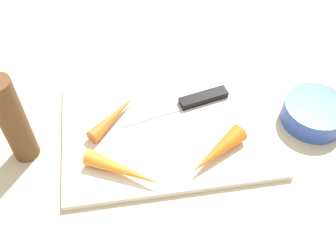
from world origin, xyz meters
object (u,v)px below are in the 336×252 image
at_px(carrot_medium, 114,116).
at_px(carrot_shortest, 216,152).
at_px(small_bowl, 315,113).
at_px(knife, 197,100).
at_px(carrot_longest, 124,170).
at_px(cutting_board, 168,128).
at_px(pepper_grinder, 13,121).

relative_size(carrot_medium, carrot_shortest, 1.01).
bearing_deg(small_bowl, knife, -17.91).
xyz_separation_m(knife, carrot_medium, (0.15, 0.02, 0.01)).
bearing_deg(carrot_shortest, carrot_longest, -30.66).
bearing_deg(knife, cutting_board, 25.83).
bearing_deg(carrot_medium, small_bowl, -53.28).
bearing_deg(pepper_grinder, knife, -168.88).
bearing_deg(small_bowl, carrot_shortest, 17.77).
bearing_deg(pepper_grinder, carrot_medium, -165.72).
distance_m(cutting_board, carrot_shortest, 0.10).
relative_size(carrot_longest, pepper_grinder, 0.79).
relative_size(knife, carrot_shortest, 1.74).
xyz_separation_m(cutting_board, knife, (-0.06, -0.05, 0.01)).
distance_m(carrot_shortest, pepper_grinder, 0.32).
xyz_separation_m(cutting_board, carrot_medium, (0.09, -0.03, 0.02)).
bearing_deg(carrot_longest, carrot_medium, 125.44).
relative_size(carrot_longest, carrot_shortest, 1.13).
distance_m(knife, pepper_grinder, 0.31).
relative_size(carrot_longest, small_bowl, 1.18).
bearing_deg(pepper_grinder, carrot_longest, 153.92).
relative_size(carrot_medium, small_bowl, 1.05).
xyz_separation_m(cutting_board, carrot_longest, (0.08, 0.09, 0.02)).
bearing_deg(carrot_longest, knife, 75.40).
distance_m(knife, carrot_longest, 0.20).
relative_size(carrot_medium, pepper_grinder, 0.70).
bearing_deg(cutting_board, carrot_longest, 46.66).
bearing_deg(knife, carrot_medium, -4.74).
xyz_separation_m(carrot_longest, pepper_grinder, (0.16, -0.08, 0.06)).
distance_m(cutting_board, knife, 0.08).
height_order(carrot_medium, pepper_grinder, pepper_grinder).
bearing_deg(small_bowl, carrot_medium, -7.05).
height_order(knife, small_bowl, small_bowl).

